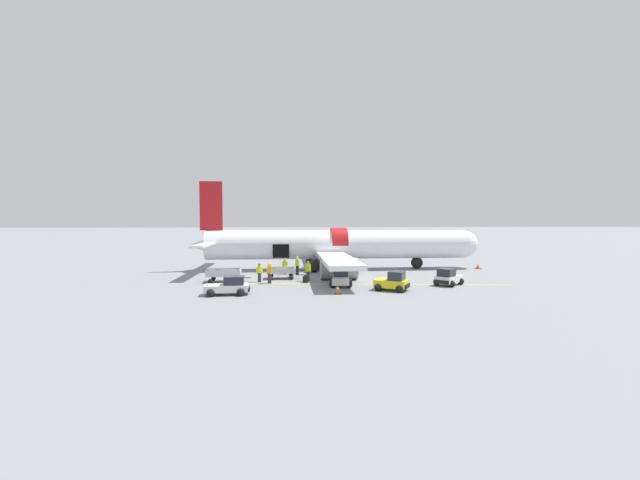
{
  "coord_description": "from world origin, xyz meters",
  "views": [
    {
      "loc": [
        -5.47,
        -34.35,
        5.37
      ],
      "look_at": [
        -2.3,
        4.06,
        3.38
      ],
      "focal_mm": 22.0,
      "sensor_mm": 36.0,
      "label": 1
    }
  ],
  "objects_px": {
    "baggage_tug_spare": "(341,279)",
    "baggage_cart_loading": "(282,273)",
    "ground_crew_loader_a": "(297,265)",
    "ground_crew_driver": "(285,266)",
    "suitcase_on_tarmac_upright": "(306,279)",
    "ground_crew_helper": "(270,273)",
    "baggage_tug_mid": "(229,287)",
    "ground_crew_supervisor": "(308,271)",
    "baggage_cart_queued": "(225,275)",
    "baggage_tug_rear": "(393,282)",
    "ground_crew_loader_b": "(259,272)",
    "baggage_tug_lead": "(448,278)",
    "airplane": "(334,246)"
  },
  "relations": [
    {
      "from": "baggage_tug_spare",
      "to": "baggage_cart_loading",
      "type": "xyz_separation_m",
      "value": [
        -4.82,
        4.38,
        -0.06
      ]
    },
    {
      "from": "ground_crew_loader_a",
      "to": "ground_crew_driver",
      "type": "xyz_separation_m",
      "value": [
        -1.21,
        0.35,
        -0.13
      ]
    },
    {
      "from": "baggage_tug_spare",
      "to": "suitcase_on_tarmac_upright",
      "type": "xyz_separation_m",
      "value": [
        -2.78,
        1.92,
        -0.31
      ]
    },
    {
      "from": "baggage_tug_spare",
      "to": "ground_crew_helper",
      "type": "height_order",
      "value": "ground_crew_helper"
    },
    {
      "from": "baggage_tug_mid",
      "to": "ground_crew_supervisor",
      "type": "relative_size",
      "value": 1.84
    },
    {
      "from": "baggage_cart_loading",
      "to": "ground_crew_helper",
      "type": "height_order",
      "value": "ground_crew_helper"
    },
    {
      "from": "baggage_cart_queued",
      "to": "ground_crew_loader_a",
      "type": "bearing_deg",
      "value": 32.25
    },
    {
      "from": "baggage_tug_mid",
      "to": "ground_crew_supervisor",
      "type": "height_order",
      "value": "ground_crew_supervisor"
    },
    {
      "from": "baggage_tug_rear",
      "to": "ground_crew_loader_b",
      "type": "xyz_separation_m",
      "value": [
        -10.39,
        4.9,
        0.23
      ]
    },
    {
      "from": "baggage_tug_mid",
      "to": "baggage_cart_queued",
      "type": "distance_m",
      "value": 6.04
    },
    {
      "from": "baggage_tug_lead",
      "to": "baggage_tug_spare",
      "type": "xyz_separation_m",
      "value": [
        -8.81,
        0.36,
        -0.01
      ]
    },
    {
      "from": "ground_crew_supervisor",
      "to": "airplane",
      "type": "bearing_deg",
      "value": 67.65
    },
    {
      "from": "airplane",
      "to": "suitcase_on_tarmac_upright",
      "type": "bearing_deg",
      "value": -111.72
    },
    {
      "from": "baggage_tug_mid",
      "to": "baggage_tug_spare",
      "type": "distance_m",
      "value": 9.04
    },
    {
      "from": "airplane",
      "to": "ground_crew_helper",
      "type": "height_order",
      "value": "airplane"
    },
    {
      "from": "baggage_tug_lead",
      "to": "baggage_tug_spare",
      "type": "relative_size",
      "value": 1.03
    },
    {
      "from": "ground_crew_loader_b",
      "to": "baggage_tug_rear",
      "type": "bearing_deg",
      "value": -25.27
    },
    {
      "from": "baggage_tug_lead",
      "to": "baggage_tug_rear",
      "type": "distance_m",
      "value": 5.52
    },
    {
      "from": "suitcase_on_tarmac_upright",
      "to": "ground_crew_loader_a",
      "type": "bearing_deg",
      "value": 96.81
    },
    {
      "from": "baggage_tug_rear",
      "to": "ground_crew_helper",
      "type": "distance_m",
      "value": 10.33
    },
    {
      "from": "ground_crew_loader_b",
      "to": "ground_crew_helper",
      "type": "distance_m",
      "value": 1.23
    },
    {
      "from": "ground_crew_loader_a",
      "to": "ground_crew_driver",
      "type": "relative_size",
      "value": 1.16
    },
    {
      "from": "baggage_tug_mid",
      "to": "ground_crew_driver",
      "type": "bearing_deg",
      "value": 69.03
    },
    {
      "from": "ground_crew_loader_b",
      "to": "ground_crew_supervisor",
      "type": "distance_m",
      "value": 4.21
    },
    {
      "from": "suitcase_on_tarmac_upright",
      "to": "airplane",
      "type": "bearing_deg",
      "value": 68.28
    },
    {
      "from": "suitcase_on_tarmac_upright",
      "to": "ground_crew_driver",
      "type": "bearing_deg",
      "value": 108.72
    },
    {
      "from": "baggage_cart_loading",
      "to": "baggage_cart_queued",
      "type": "distance_m",
      "value": 5.1
    },
    {
      "from": "baggage_tug_mid",
      "to": "baggage_tug_rear",
      "type": "bearing_deg",
      "value": 3.34
    },
    {
      "from": "baggage_cart_queued",
      "to": "ground_crew_loader_a",
      "type": "height_order",
      "value": "ground_crew_loader_a"
    },
    {
      "from": "ground_crew_helper",
      "to": "ground_crew_driver",
      "type": "bearing_deg",
      "value": 77.19
    },
    {
      "from": "baggage_tug_rear",
      "to": "ground_crew_driver",
      "type": "xyz_separation_m",
      "value": [
        -8.24,
        9.55,
        0.2
      ]
    },
    {
      "from": "baggage_tug_mid",
      "to": "baggage_tug_spare",
      "type": "relative_size",
      "value": 1.2
    },
    {
      "from": "baggage_tug_lead",
      "to": "baggage_tug_mid",
      "type": "relative_size",
      "value": 0.86
    },
    {
      "from": "baggage_tug_mid",
      "to": "baggage_cart_loading",
      "type": "height_order",
      "value": "baggage_tug_mid"
    },
    {
      "from": "baggage_tug_spare",
      "to": "ground_crew_driver",
      "type": "height_order",
      "value": "ground_crew_driver"
    },
    {
      "from": "baggage_tug_lead",
      "to": "baggage_cart_loading",
      "type": "height_order",
      "value": "baggage_tug_lead"
    },
    {
      "from": "airplane",
      "to": "baggage_cart_loading",
      "type": "xyz_separation_m",
      "value": [
        -5.54,
        -6.32,
        -2.02
      ]
    },
    {
      "from": "baggage_tug_mid",
      "to": "ground_crew_supervisor",
      "type": "distance_m",
      "value": 8.34
    },
    {
      "from": "baggage_cart_queued",
      "to": "ground_crew_loader_b",
      "type": "bearing_deg",
      "value": -6.04
    },
    {
      "from": "baggage_tug_lead",
      "to": "ground_crew_supervisor",
      "type": "height_order",
      "value": "ground_crew_supervisor"
    },
    {
      "from": "baggage_tug_lead",
      "to": "ground_crew_loader_b",
      "type": "bearing_deg",
      "value": 169.23
    },
    {
      "from": "ground_crew_supervisor",
      "to": "ground_crew_loader_a",
      "type": "bearing_deg",
      "value": 101.55
    },
    {
      "from": "ground_crew_loader_b",
      "to": "baggage_tug_spare",
      "type": "bearing_deg",
      "value": -21.08
    },
    {
      "from": "ground_crew_driver",
      "to": "ground_crew_helper",
      "type": "bearing_deg",
      "value": -102.81
    },
    {
      "from": "baggage_tug_lead",
      "to": "baggage_tug_rear",
      "type": "xyz_separation_m",
      "value": [
        -5.16,
        -1.95,
        0.03
      ]
    },
    {
      "from": "baggage_cart_loading",
      "to": "baggage_tug_lead",
      "type": "bearing_deg",
      "value": -19.17
    },
    {
      "from": "baggage_tug_lead",
      "to": "ground_crew_supervisor",
      "type": "relative_size",
      "value": 1.58
    },
    {
      "from": "baggage_tug_mid",
      "to": "ground_crew_helper",
      "type": "relative_size",
      "value": 1.83
    },
    {
      "from": "ground_crew_loader_a",
      "to": "ground_crew_loader_b",
      "type": "relative_size",
      "value": 1.12
    },
    {
      "from": "ground_crew_loader_a",
      "to": "airplane",
      "type": "bearing_deg",
      "value": 42.87
    }
  ]
}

